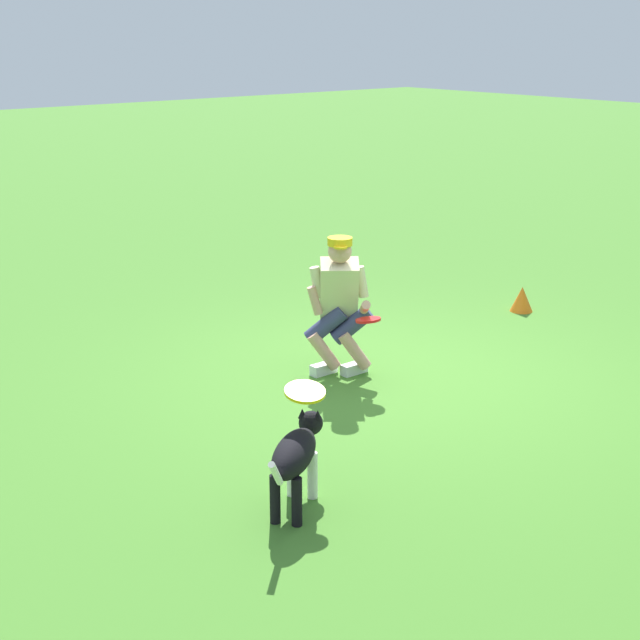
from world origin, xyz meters
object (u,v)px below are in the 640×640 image
(frisbee_held, at_px, (368,320))
(training_cone, at_px, (522,299))
(dog, at_px, (296,454))
(frisbee_flying, at_px, (305,392))
(person, at_px, (339,301))

(frisbee_held, bearing_deg, training_cone, -168.35)
(dog, relative_size, frisbee_flying, 3.23)
(person, xyz_separation_m, dog, (1.88, 1.74, -0.32))
(dog, xyz_separation_m, frisbee_flying, (-0.17, -0.12, 0.36))
(person, relative_size, training_cone, 4.59)
(dog, distance_m, frisbee_held, 2.33)
(dog, xyz_separation_m, training_cone, (-4.77, -1.95, -0.24))
(dog, bearing_deg, frisbee_flying, -0.52)
(frisbee_held, relative_size, training_cone, 0.80)
(frisbee_flying, xyz_separation_m, training_cone, (-4.59, -1.83, -0.60))
(dog, bearing_deg, training_cone, -13.45)
(person, height_order, training_cone, person)
(frisbee_flying, distance_m, frisbee_held, 2.11)
(training_cone, bearing_deg, frisbee_held, 11.65)
(person, distance_m, frisbee_held, 0.40)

